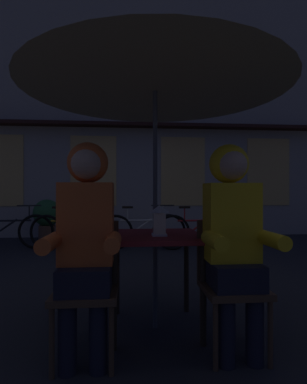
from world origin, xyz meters
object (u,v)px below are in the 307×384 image
(chair_left, at_px, (87,280))
(bicycle_second, at_px, (73,232))
(cafe_table, at_px, (155,247))
(person_right_hooded, at_px, (233,226))
(patio_umbrella, at_px, (155,68))
(bicycle_third, at_px, (142,231))
(bicycle_fourth, at_px, (199,231))
(potted_plant, at_px, (47,216))
(bicycle_nearest, at_px, (7,231))
(person_left_hooded, at_px, (86,227))
(chair_right, at_px, (230,277))
(lantern, at_px, (159,220))

(chair_left, relative_size, bicycle_second, 0.52)
(cafe_table, bearing_deg, person_right_hooded, -41.57)
(patio_umbrella, relative_size, bicycle_third, 1.38)
(chair_left, bearing_deg, bicycle_third, 81.82)
(cafe_table, distance_m, bicycle_fourth, 3.46)
(person_right_hooded, bearing_deg, patio_umbrella, 138.43)
(chair_left, relative_size, potted_plant, 0.95)
(bicycle_nearest, height_order, bicycle_fourth, same)
(bicycle_nearest, relative_size, bicycle_fourth, 1.00)
(bicycle_second, relative_size, potted_plant, 1.80)
(chair_left, distance_m, bicycle_second, 3.77)
(bicycle_nearest, relative_size, potted_plant, 1.83)
(potted_plant, bearing_deg, bicycle_second, -57.68)
(person_left_hooded, height_order, bicycle_second, person_left_hooded)
(chair_right, bearing_deg, bicycle_nearest, 127.21)
(lantern, bearing_deg, bicycle_fourth, 71.85)
(person_right_hooded, distance_m, bicycle_nearest, 4.95)
(potted_plant, bearing_deg, bicycle_fourth, -22.57)
(person_right_hooded, xyz_separation_m, potted_plant, (-2.49, 4.99, -0.30))
(person_left_hooded, bearing_deg, potted_plant, 107.10)
(chair_right, xyz_separation_m, bicycle_nearest, (-2.95, 3.88, -0.14))
(person_left_hooded, height_order, person_right_hooded, same)
(chair_left, bearing_deg, person_left_hooded, -90.00)
(cafe_table, height_order, lantern, lantern)
(lantern, height_order, person_right_hooded, person_right_hooded)
(bicycle_third, bearing_deg, lantern, -90.57)
(bicycle_nearest, xyz_separation_m, bicycle_fourth, (3.59, -0.26, 0.00))
(chair_left, distance_m, chair_right, 0.96)
(bicycle_second, height_order, bicycle_fourth, same)
(bicycle_third, xyz_separation_m, bicycle_fourth, (1.07, -0.11, 0.00))
(person_left_hooded, height_order, bicycle_nearest, person_left_hooded)
(lantern, distance_m, person_left_hooded, 0.60)
(chair_right, bearing_deg, bicycle_third, 96.48)
(patio_umbrella, bearing_deg, person_left_hooded, -138.43)
(person_left_hooded, bearing_deg, cafe_table, 41.57)
(person_right_hooded, bearing_deg, bicycle_nearest, 126.81)
(person_left_hooded, bearing_deg, bicycle_second, 101.33)
(patio_umbrella, xyz_separation_m, bicycle_second, (-1.23, 3.32, -1.71))
(bicycle_second, bearing_deg, chair_right, -65.14)
(bicycle_nearest, bearing_deg, lantern, -55.44)
(cafe_table, xyz_separation_m, potted_plant, (-2.01, 4.56, -0.09))
(chair_right, height_order, person_right_hooded, person_right_hooded)
(person_right_hooded, bearing_deg, chair_left, 176.61)
(patio_umbrella, distance_m, bicycle_fourth, 3.85)
(person_right_hooded, xyz_separation_m, bicycle_third, (-0.42, 3.79, -0.50))
(chair_right, distance_m, bicycle_third, 3.76)
(lantern, xyz_separation_m, potted_plant, (-2.04, 4.66, -0.32))
(person_left_hooded, bearing_deg, chair_left, 90.00)
(chair_right, xyz_separation_m, person_right_hooded, (0.00, -0.06, 0.36))
(person_right_hooded, relative_size, bicycle_third, 0.83)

